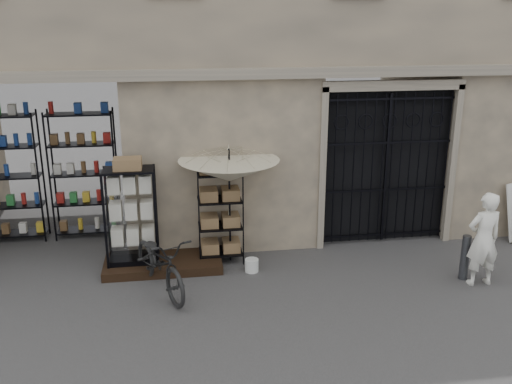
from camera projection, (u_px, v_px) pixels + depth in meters
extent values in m
plane|color=black|center=(321.00, 301.00, 8.75)|extent=(80.00, 80.00, 0.00)
cube|color=black|center=(42.00, 170.00, 10.29)|extent=(3.00, 1.70, 3.00)
cube|color=black|center=(46.00, 176.00, 10.83)|extent=(2.70, 0.50, 2.50)
cube|color=black|center=(383.00, 164.00, 10.69)|extent=(2.50, 0.06, 3.00)
cube|color=black|center=(386.00, 169.00, 10.55)|extent=(0.05, 0.05, 2.80)
cube|color=black|center=(163.00, 264.00, 9.84)|extent=(2.00, 0.90, 0.15)
cube|color=black|center=(134.00, 258.00, 9.78)|extent=(0.82, 0.51, 0.09)
cube|color=silver|center=(130.00, 221.00, 9.31)|extent=(0.76, 0.02, 1.52)
cube|color=silver|center=(132.00, 221.00, 9.58)|extent=(0.69, 0.37, 1.27)
cube|color=olive|center=(128.00, 166.00, 9.29)|extent=(0.46, 0.35, 0.18)
cube|color=black|center=(220.00, 214.00, 9.94)|extent=(0.81, 0.62, 1.72)
cube|color=olive|center=(220.00, 217.00, 9.95)|extent=(0.69, 0.50, 1.29)
cylinder|color=black|center=(230.00, 206.00, 9.86)|extent=(0.03, 0.03, 2.04)
imported|color=beige|center=(229.00, 165.00, 9.64)|extent=(1.57, 1.59, 1.37)
cylinder|color=silver|center=(252.00, 265.00, 9.70)|extent=(0.26, 0.26, 0.22)
imported|color=black|center=(162.00, 290.00, 9.08)|extent=(0.97, 1.15, 1.85)
cylinder|color=#46494F|center=(465.00, 257.00, 9.35)|extent=(0.15, 0.15, 0.76)
imported|color=white|center=(478.00, 283.00, 9.30)|extent=(0.66, 1.59, 0.37)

